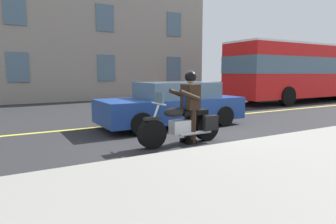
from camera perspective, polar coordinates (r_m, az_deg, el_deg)
ground_plane at (r=8.50m, az=3.76°, el=-3.92°), size 80.00×80.00×0.00m
lane_center_stripe at (r=10.19m, az=-2.48°, el=-1.96°), size 60.00×0.16×0.01m
motorcycle_main at (r=7.04m, az=2.96°, el=-2.55°), size 2.21×0.62×1.26m
rider_main at (r=7.08m, az=4.24°, el=2.26°), size 0.63×0.55×1.74m
bus_near at (r=19.54m, az=25.34°, el=7.38°), size 11.05×2.70×3.30m
car_silver at (r=9.39m, az=0.93°, el=1.46°), size 4.60×1.92×1.40m
building_backdrop at (r=21.30m, az=-28.05°, el=17.14°), size 24.45×6.06×11.11m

